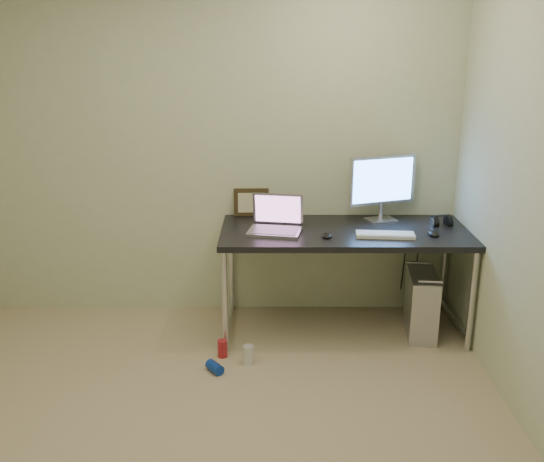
% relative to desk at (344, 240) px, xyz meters
% --- Properties ---
extents(floor, '(3.50, 3.50, 0.00)m').
position_rel_desk_xyz_m(floor, '(-0.90, -1.38, -0.68)').
color(floor, tan).
rests_on(floor, ground).
extents(wall_back, '(3.50, 0.02, 2.50)m').
position_rel_desk_xyz_m(wall_back, '(-0.90, 0.37, 0.57)').
color(wall_back, beige).
rests_on(wall_back, ground).
extents(desk, '(1.70, 0.74, 0.75)m').
position_rel_desk_xyz_m(desk, '(0.00, 0.00, 0.00)').
color(desk, black).
rests_on(desk, ground).
extents(tower_computer, '(0.23, 0.45, 0.48)m').
position_rel_desk_xyz_m(tower_computer, '(0.55, -0.07, -0.45)').
color(tower_computer, silver).
rests_on(tower_computer, ground).
extents(cable_a, '(0.01, 0.16, 0.69)m').
position_rel_desk_xyz_m(cable_a, '(0.50, 0.32, -0.28)').
color(cable_a, black).
rests_on(cable_a, ground).
extents(cable_b, '(0.02, 0.11, 0.71)m').
position_rel_desk_xyz_m(cable_b, '(0.59, 0.30, -0.30)').
color(cable_b, black).
rests_on(cable_b, ground).
extents(can_red, '(0.07, 0.07, 0.12)m').
position_rel_desk_xyz_m(can_red, '(-0.83, -0.41, -0.62)').
color(can_red, '#AE2028').
rests_on(can_red, ground).
extents(can_white, '(0.09, 0.09, 0.13)m').
position_rel_desk_xyz_m(can_white, '(-0.65, -0.50, -0.61)').
color(can_white, silver).
rests_on(can_white, ground).
extents(can_blue, '(0.13, 0.14, 0.07)m').
position_rel_desk_xyz_m(can_blue, '(-0.86, -0.61, -0.64)').
color(can_blue, '#0E319D').
rests_on(can_blue, ground).
extents(laptop, '(0.39, 0.34, 0.24)m').
position_rel_desk_xyz_m(laptop, '(-0.47, -0.02, 0.13)').
color(laptop, '#B8B8BF').
rests_on(laptop, desk).
extents(monitor, '(0.49, 0.21, 0.47)m').
position_rel_desk_xyz_m(monitor, '(0.28, 0.22, 0.35)').
color(monitor, '#B8B8BF').
rests_on(monitor, desk).
extents(keyboard, '(0.39, 0.16, 0.02)m').
position_rel_desk_xyz_m(keyboard, '(0.25, -0.15, 0.09)').
color(keyboard, white).
rests_on(keyboard, desk).
extents(mouse_right, '(0.08, 0.12, 0.04)m').
position_rel_desk_xyz_m(mouse_right, '(0.58, -0.13, 0.09)').
color(mouse_right, black).
rests_on(mouse_right, desk).
extents(mouse_left, '(0.07, 0.11, 0.04)m').
position_rel_desk_xyz_m(mouse_left, '(-0.14, -0.17, 0.09)').
color(mouse_left, black).
rests_on(mouse_left, desk).
extents(headphones, '(0.16, 0.09, 0.10)m').
position_rel_desk_xyz_m(headphones, '(0.69, 0.10, 0.10)').
color(headphones, black).
rests_on(headphones, desk).
extents(picture_frame, '(0.26, 0.08, 0.21)m').
position_rel_desk_xyz_m(picture_frame, '(-0.65, 0.35, 0.18)').
color(picture_frame, black).
rests_on(picture_frame, desk).
extents(webcam, '(0.04, 0.03, 0.11)m').
position_rel_desk_xyz_m(webcam, '(-0.37, 0.28, 0.16)').
color(webcam, silver).
rests_on(webcam, desk).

